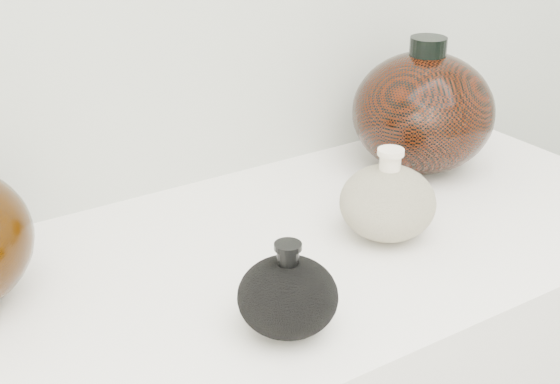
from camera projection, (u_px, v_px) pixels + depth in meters
black_gourd_vase at (288, 296)px, 0.82m from camera, size 0.13×0.13×0.11m
cream_gourd_vase at (388, 202)px, 1.01m from camera, size 0.16×0.16×0.12m
right_round_pot at (423, 111)px, 1.20m from camera, size 0.28×0.28×0.21m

